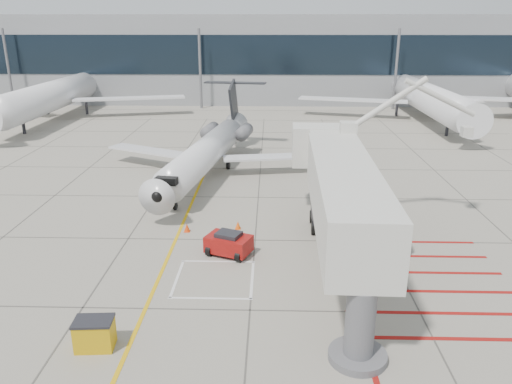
{
  "coord_description": "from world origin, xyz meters",
  "views": [
    {
      "loc": [
        0.88,
        -24.49,
        12.95
      ],
      "look_at": [
        0.0,
        6.0,
        2.5
      ],
      "focal_mm": 35.0,
      "sensor_mm": 36.0,
      "label": 1
    }
  ],
  "objects_px": {
    "spill_bin": "(95,334)",
    "regional_jet": "(199,142)",
    "jet_bridge": "(344,204)",
    "pushback_tug": "(229,243)"
  },
  "relations": [
    {
      "from": "regional_jet",
      "to": "spill_bin",
      "type": "distance_m",
      "value": 22.66
    },
    {
      "from": "regional_jet",
      "to": "jet_bridge",
      "type": "relative_size",
      "value": 1.32
    },
    {
      "from": "spill_bin",
      "to": "regional_jet",
      "type": "bearing_deg",
      "value": 82.47
    },
    {
      "from": "regional_jet",
      "to": "pushback_tug",
      "type": "height_order",
      "value": "regional_jet"
    },
    {
      "from": "pushback_tug",
      "to": "spill_bin",
      "type": "bearing_deg",
      "value": -95.95
    },
    {
      "from": "jet_bridge",
      "to": "pushback_tug",
      "type": "relative_size",
      "value": 8.11
    },
    {
      "from": "regional_jet",
      "to": "jet_bridge",
      "type": "bearing_deg",
      "value": -49.97
    },
    {
      "from": "jet_bridge",
      "to": "spill_bin",
      "type": "distance_m",
      "value": 13.26
    },
    {
      "from": "regional_jet",
      "to": "jet_bridge",
      "type": "xyz_separation_m",
      "value": [
        9.65,
        -15.88,
        0.55
      ]
    },
    {
      "from": "regional_jet",
      "to": "pushback_tug",
      "type": "bearing_deg",
      "value": -66.67
    }
  ]
}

